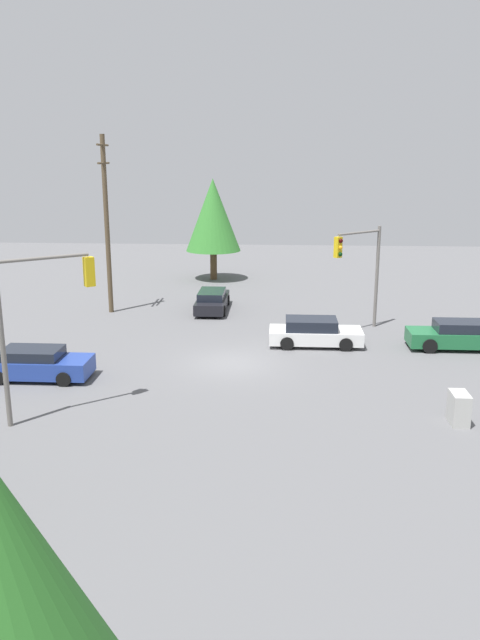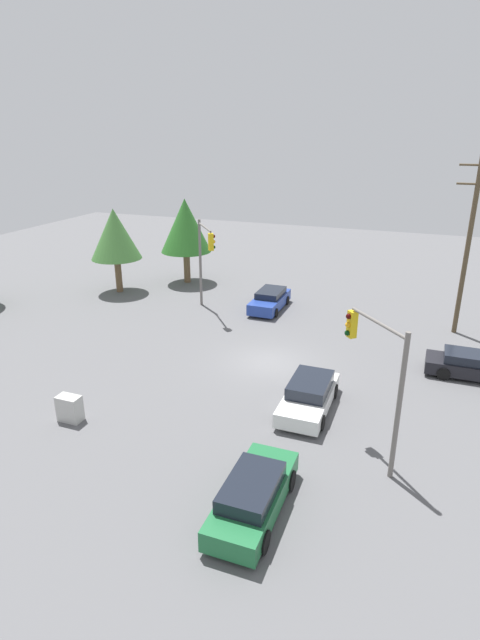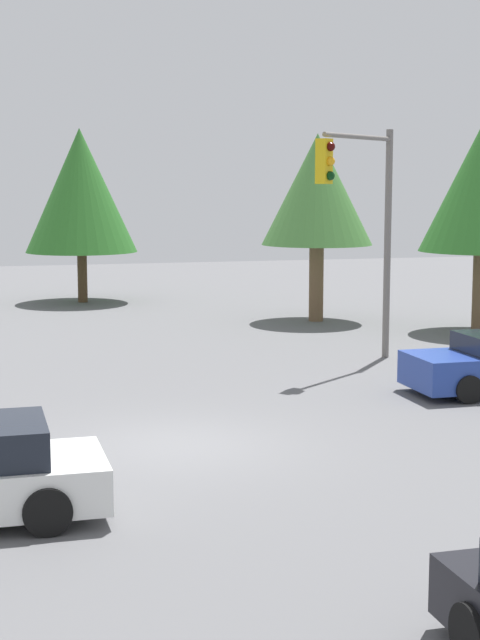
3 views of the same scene
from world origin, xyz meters
name	(u,v)px [view 3 (image 3 of 3)]	position (x,y,z in m)	size (l,w,h in m)	color
ground_plane	(173,446)	(0.00, 0.00, 0.00)	(80.00, 80.00, 0.00)	#5B5B5E
traffic_signal_main	(363,204)	(6.46, -6.18, 4.08)	(2.29, 2.82, 5.98)	slate
tree_behind	(317,190)	(14.41, -7.79, 4.37)	(3.70, 3.70, 6.25)	brown
tree_right	(81,191)	(21.84, -0.77, 4.33)	(4.31, 4.31, 6.72)	#4C3823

